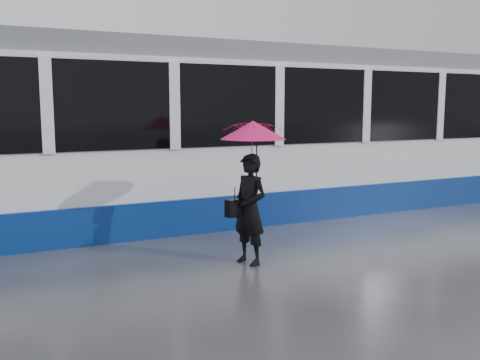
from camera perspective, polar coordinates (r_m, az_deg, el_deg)
ground at (r=8.47m, az=2.22°, el=-7.14°), size 90.00×90.00×0.00m
rails at (r=10.67m, az=-4.20°, el=-3.96°), size 34.00×1.51×0.02m
tram at (r=10.31m, az=-6.59°, el=4.72°), size 26.00×2.56×3.35m
woman at (r=7.43m, az=1.03°, el=-3.14°), size 0.53×0.65×1.55m
umbrella at (r=7.33m, az=1.40°, el=3.98°), size 1.15×1.15×1.04m
handbag at (r=7.34m, az=-0.57°, el=-2.97°), size 0.30×0.20×0.42m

